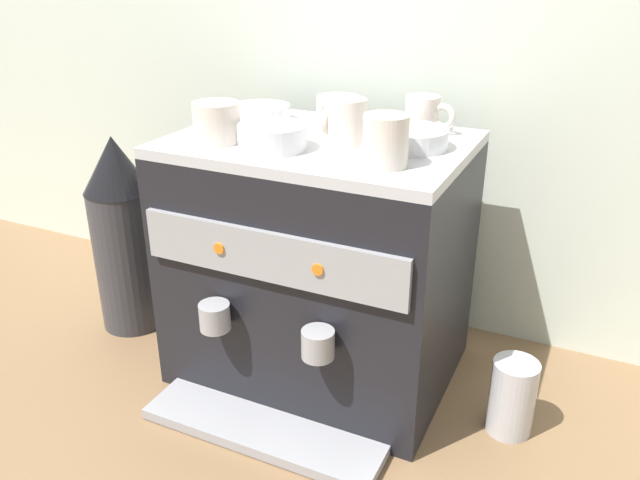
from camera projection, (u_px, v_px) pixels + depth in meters
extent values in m
plane|color=brown|center=(320.00, 364.00, 1.37)|extent=(4.00, 4.00, 0.00)
cube|color=silver|center=(379.00, 85.00, 1.40)|extent=(2.80, 0.03, 1.09)
cube|color=black|center=(320.00, 265.00, 1.27)|extent=(0.54, 0.39, 0.48)
cube|color=#B7B7BC|center=(320.00, 144.00, 1.17)|extent=(0.54, 0.39, 0.02)
cube|color=#939399|center=(269.00, 257.00, 1.07)|extent=(0.49, 0.01, 0.09)
cylinder|color=orange|center=(219.00, 248.00, 1.10)|extent=(0.02, 0.01, 0.02)
cylinder|color=orange|center=(318.00, 269.00, 1.02)|extent=(0.02, 0.01, 0.02)
cube|color=#939399|center=(263.00, 430.00, 1.17)|extent=(0.46, 0.12, 0.02)
cylinder|color=#939399|center=(215.00, 317.00, 1.14)|extent=(0.06, 0.06, 0.05)
cylinder|color=#939399|center=(318.00, 344.00, 1.06)|extent=(0.06, 0.06, 0.05)
cylinder|color=beige|center=(217.00, 122.00, 1.13)|extent=(0.08, 0.08, 0.07)
torus|color=beige|center=(225.00, 115.00, 1.18)|extent=(0.03, 0.06, 0.06)
cylinder|color=beige|center=(347.00, 122.00, 1.12)|extent=(0.07, 0.07, 0.08)
torus|color=beige|center=(330.00, 117.00, 1.15)|extent=(0.06, 0.04, 0.06)
cylinder|color=beige|center=(422.00, 114.00, 1.21)|extent=(0.06, 0.06, 0.07)
torus|color=beige|center=(443.00, 117.00, 1.18)|extent=(0.05, 0.02, 0.05)
cylinder|color=beige|center=(386.00, 141.00, 1.00)|extent=(0.07, 0.07, 0.08)
torus|color=beige|center=(385.00, 133.00, 1.05)|extent=(0.03, 0.06, 0.06)
cylinder|color=beige|center=(338.00, 114.00, 1.20)|extent=(0.08, 0.08, 0.07)
torus|color=beige|center=(328.00, 120.00, 1.16)|extent=(0.02, 0.05, 0.05)
cylinder|color=white|center=(411.00, 138.00, 1.11)|extent=(0.13, 0.13, 0.03)
cylinder|color=white|center=(411.00, 145.00, 1.11)|extent=(0.07, 0.07, 0.01)
cylinder|color=white|center=(261.00, 113.00, 1.29)|extent=(0.12, 0.12, 0.03)
cylinder|color=white|center=(261.00, 119.00, 1.29)|extent=(0.06, 0.06, 0.01)
cylinder|color=white|center=(272.00, 137.00, 1.10)|extent=(0.12, 0.12, 0.04)
cylinder|color=white|center=(273.00, 146.00, 1.11)|extent=(0.07, 0.07, 0.01)
cylinder|color=#333338|center=(127.00, 259.00, 1.46)|extent=(0.14, 0.14, 0.33)
cone|color=black|center=(114.00, 164.00, 1.37)|extent=(0.15, 0.15, 0.12)
cylinder|color=#B7B7BC|center=(512.00, 397.00, 1.16)|extent=(0.08, 0.08, 0.15)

